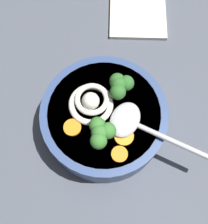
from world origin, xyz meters
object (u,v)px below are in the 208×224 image
at_px(noodle_pile, 91,102).
at_px(soup_spoon, 133,123).
at_px(soup_bowl, 104,119).
at_px(folded_napkin, 138,8).

bearing_deg(noodle_pile, soup_spoon, -133.31).
xyz_separation_m(soup_bowl, soup_spoon, (-0.03, -0.04, 0.04)).
distance_m(noodle_pile, folded_napkin, 0.27).
height_order(noodle_pile, folded_napkin, noodle_pile).
bearing_deg(soup_bowl, folded_napkin, -30.82).
bearing_deg(soup_spoon, soup_bowl, 180.00).
height_order(soup_spoon, folded_napkin, soup_spoon).
relative_size(soup_bowl, soup_spoon, 1.34).
distance_m(noodle_pile, soup_spoon, 0.07).
distance_m(soup_bowl, noodle_pile, 0.05).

